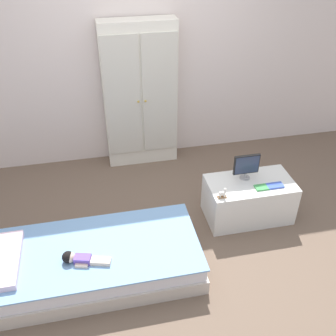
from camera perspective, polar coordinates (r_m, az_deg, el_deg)
The scene contains 10 objects.
ground_plane at distance 3.81m, azimuth -0.40°, elevation -10.13°, with size 10.00×10.00×0.02m, color brown.
back_wall at distance 4.46m, azimuth -4.73°, elevation 17.29°, with size 6.40×0.05×2.70m, color silver.
bed at distance 3.46m, azimuth -11.06°, elevation -13.36°, with size 1.83×0.84×0.29m.
doll at distance 3.25m, azimuth -13.22°, elevation -12.83°, with size 0.39×0.18×0.10m.
wardrobe at distance 4.48m, azimuth -4.13°, elevation 10.51°, with size 0.83×0.27×1.69m.
tv_stand at distance 3.97m, azimuth 11.76°, elevation -4.52°, with size 0.84×0.47×0.42m, color silver.
tv_monitor at distance 3.81m, azimuth 11.49°, elevation 0.37°, with size 0.26×0.10×0.27m.
rocking_horse_toy at distance 3.58m, azimuth 8.08°, elevation -3.73°, with size 0.08×0.04×0.10m.
book_green at distance 3.79m, azimuth 13.61°, elevation -2.79°, with size 0.12×0.09×0.01m, color #429E51.
book_blue at distance 3.84m, azimuth 15.46°, elevation -2.50°, with size 0.16×0.09×0.02m, color blue.
Camera 1 is at (-0.53, -2.65, 2.68)m, focal length 41.41 mm.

